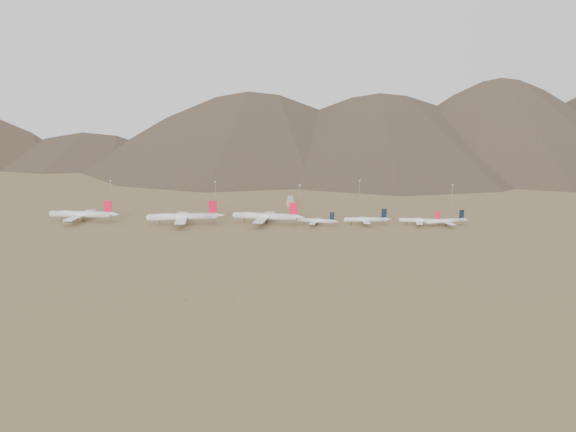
# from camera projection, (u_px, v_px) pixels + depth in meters

# --- Properties ---
(ground) EXTENTS (3000.00, 3000.00, 0.00)m
(ground) POSITION_uv_depth(u_px,v_px,m) (244.00, 231.00, 476.32)
(ground) COLOR #947D4C
(ground) RESTS_ON ground
(mountain_ridge) EXTENTS (4400.00, 1000.00, 300.00)m
(mountain_ridge) POSITION_uv_depth(u_px,v_px,m) (304.00, 85.00, 1325.87)
(mountain_ridge) COLOR brown
(mountain_ridge) RESTS_ON ground
(widebody_west) EXTENTS (67.04, 51.22, 19.91)m
(widebody_west) POSITION_uv_depth(u_px,v_px,m) (82.00, 214.00, 515.13)
(widebody_west) COLOR white
(widebody_west) RESTS_ON ground
(widebody_centre) EXTENTS (69.23, 54.33, 20.84)m
(widebody_centre) POSITION_uv_depth(u_px,v_px,m) (183.00, 217.00, 502.66)
(widebody_centre) COLOR white
(widebody_centre) RESTS_ON ground
(widebody_east) EXTENTS (67.25, 52.08, 20.01)m
(widebody_east) POSITION_uv_depth(u_px,v_px,m) (266.00, 216.00, 505.89)
(widebody_east) COLOR white
(widebody_east) RESTS_ON ground
(narrowbody_a) EXTENTS (37.79, 27.64, 12.59)m
(narrowbody_a) POSITION_uv_depth(u_px,v_px,m) (317.00, 221.00, 500.23)
(narrowbody_a) COLOR white
(narrowbody_a) RESTS_ON ground
(narrowbody_b) EXTENTS (43.10, 31.16, 14.24)m
(narrowbody_b) POSITION_uv_depth(u_px,v_px,m) (367.00, 220.00, 502.52)
(narrowbody_b) COLOR white
(narrowbody_b) RESTS_ON ground
(narrowbody_c) EXTENTS (40.26, 29.05, 13.29)m
(narrowbody_c) POSITION_uv_depth(u_px,v_px,m) (421.00, 220.00, 499.98)
(narrowbody_c) COLOR white
(narrowbody_c) RESTS_ON ground
(narrowbody_d) EXTENTS (39.77, 29.67, 13.67)m
(narrowbody_d) POSITION_uv_depth(u_px,v_px,m) (446.00, 221.00, 498.11)
(narrowbody_d) COLOR white
(narrowbody_d) RESTS_ON ground
(control_tower) EXTENTS (8.00, 8.00, 12.00)m
(control_tower) POSITION_uv_depth(u_px,v_px,m) (291.00, 202.00, 590.01)
(control_tower) COLOR tan
(control_tower) RESTS_ON ground
(mast_far_west) EXTENTS (2.00, 0.60, 25.70)m
(mast_far_west) POSITION_uv_depth(u_px,v_px,m) (111.00, 191.00, 603.03)
(mast_far_west) COLOR gray
(mast_far_west) RESTS_ON ground
(mast_west) EXTENTS (2.00, 0.60, 25.70)m
(mast_west) POSITION_uv_depth(u_px,v_px,m) (215.00, 192.00, 596.75)
(mast_west) COLOR gray
(mast_west) RESTS_ON ground
(mast_centre) EXTENTS (2.00, 0.60, 25.70)m
(mast_centre) POSITION_uv_depth(u_px,v_px,m) (300.00, 196.00, 572.12)
(mast_centre) COLOR gray
(mast_centre) RESTS_ON ground
(mast_east) EXTENTS (2.00, 0.60, 25.70)m
(mast_east) POSITION_uv_depth(u_px,v_px,m) (359.00, 191.00, 606.28)
(mast_east) COLOR gray
(mast_east) RESTS_ON ground
(mast_far_east) EXTENTS (2.00, 0.60, 25.70)m
(mast_far_east) POSITION_uv_depth(u_px,v_px,m) (452.00, 195.00, 575.22)
(mast_far_east) COLOR gray
(mast_far_east) RESTS_ON ground
(desert_scrub) EXTENTS (348.57, 166.23, 0.81)m
(desert_scrub) POSITION_uv_depth(u_px,v_px,m) (267.00, 259.00, 391.51)
(desert_scrub) COLOR olive
(desert_scrub) RESTS_ON ground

